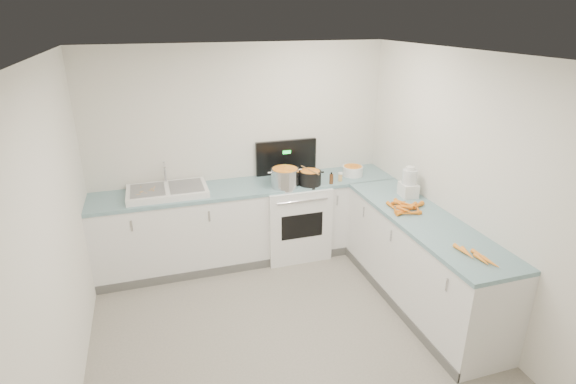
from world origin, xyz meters
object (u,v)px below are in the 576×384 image
object	(u,v)px
extract_bottle	(331,179)
food_processor	(409,184)
spice_jar	(340,177)
sink	(167,191)
black_pot	(310,179)
steel_pot	(285,178)
mixing_bowl	(353,171)
stove	(293,217)

from	to	relation	value
extract_bottle	food_processor	size ratio (longest dim) A/B	0.34
extract_bottle	spice_jar	world-z (taller)	extract_bottle
sink	black_pot	size ratio (longest dim) A/B	3.33
steel_pot	spice_jar	bearing A→B (deg)	-1.83
sink	food_processor	world-z (taller)	food_processor
steel_pot	mixing_bowl	xyz separation A→B (m)	(0.90, 0.12, -0.04)
mixing_bowl	food_processor	bearing A→B (deg)	-70.29
steel_pot	mixing_bowl	world-z (taller)	steel_pot
sink	steel_pot	world-z (taller)	sink
black_pot	extract_bottle	bearing A→B (deg)	-11.49
black_pot	extract_bottle	world-z (taller)	black_pot
mixing_bowl	extract_bottle	world-z (taller)	same
black_pot	extract_bottle	distance (m)	0.25
sink	spice_jar	xyz separation A→B (m)	(1.98, -0.18, 0.00)
spice_jar	food_processor	xyz separation A→B (m)	(0.51, -0.66, 0.10)
black_pot	spice_jar	world-z (taller)	black_pot
black_pot	food_processor	distance (m)	1.11
steel_pot	black_pot	distance (m)	0.30
mixing_bowl	black_pot	bearing A→B (deg)	-166.87
sink	black_pot	xyz separation A→B (m)	(1.60, -0.18, 0.03)
spice_jar	food_processor	world-z (taller)	food_processor
sink	spice_jar	world-z (taller)	sink
stove	steel_pot	world-z (taller)	stove
mixing_bowl	stove	bearing A→B (deg)	178.01
stove	steel_pot	distance (m)	0.60
spice_jar	steel_pot	bearing A→B (deg)	178.17
mixing_bowl	food_processor	world-z (taller)	food_processor
stove	black_pot	size ratio (longest dim) A/B	5.26
steel_pot	extract_bottle	bearing A→B (deg)	-7.94
black_pot	mixing_bowl	size ratio (longest dim) A/B	1.03
mixing_bowl	spice_jar	bearing A→B (deg)	-148.28
stove	sink	xyz separation A→B (m)	(-1.45, 0.02, 0.50)
black_pot	mixing_bowl	distance (m)	0.62
sink	mixing_bowl	world-z (taller)	sink
black_pot	stove	bearing A→B (deg)	130.97
black_pot	mixing_bowl	world-z (taller)	black_pot
stove	sink	distance (m)	1.54
sink	mixing_bowl	xyz separation A→B (m)	(2.20, -0.04, 0.02)
steel_pot	black_pot	xyz separation A→B (m)	(0.29, -0.03, -0.02)
steel_pot	food_processor	bearing A→B (deg)	-29.83
sink	food_processor	bearing A→B (deg)	-18.63
extract_bottle	steel_pot	bearing A→B (deg)	172.06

